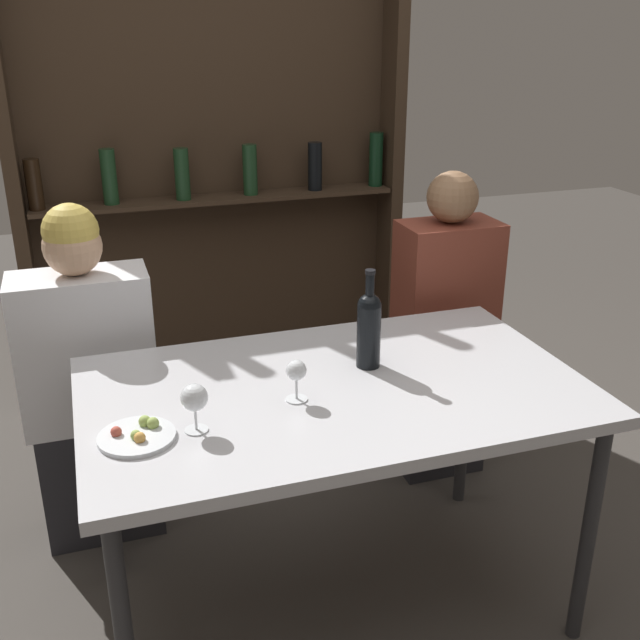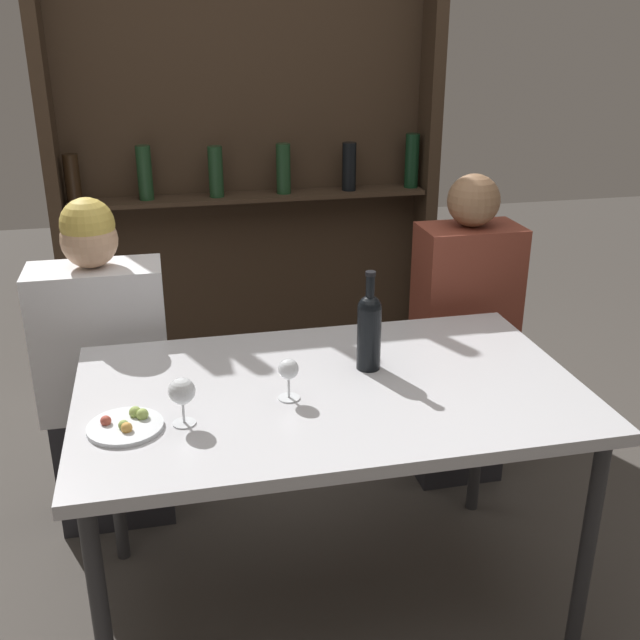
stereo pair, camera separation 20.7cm
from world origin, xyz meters
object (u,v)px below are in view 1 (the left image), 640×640
seated_person_left (91,389)px  seated_person_right (443,337)px  food_plate_0 (137,435)px  wine_glass_1 (194,399)px  wine_bottle (369,326)px  wine_glass_0 (296,373)px

seated_person_left → seated_person_right: (1.33, 0.00, 0.01)m
food_plate_0 → seated_person_right: bearing=30.8°
food_plate_0 → seated_person_left: seated_person_left is taller
seated_person_left → wine_glass_1: bearing=-71.5°
wine_glass_1 → seated_person_right: (1.08, 0.74, -0.28)m
seated_person_left → wine_bottle: bearing=-33.3°
wine_bottle → wine_glass_0: size_ratio=2.56×
wine_bottle → seated_person_left: (-0.80, 0.52, -0.33)m
seated_person_right → wine_glass_0: bearing=-140.2°
wine_bottle → seated_person_left: 1.01m
wine_glass_0 → seated_person_left: seated_person_left is taller
wine_glass_1 → seated_person_right: seated_person_right is taller
seated_person_left → seated_person_right: size_ratio=0.98×
wine_glass_0 → food_plate_0: size_ratio=0.61×
food_plate_0 → seated_person_left: 0.77m
wine_glass_0 → seated_person_left: 0.90m
wine_glass_1 → food_plate_0: (-0.14, 0.01, -0.08)m
food_plate_0 → seated_person_left: bearing=98.1°
wine_bottle → seated_person_right: size_ratio=0.25×
wine_glass_1 → seated_person_left: bearing=108.5°
food_plate_0 → seated_person_right: (1.22, 0.73, -0.20)m
wine_glass_1 → seated_person_left: size_ratio=0.11×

